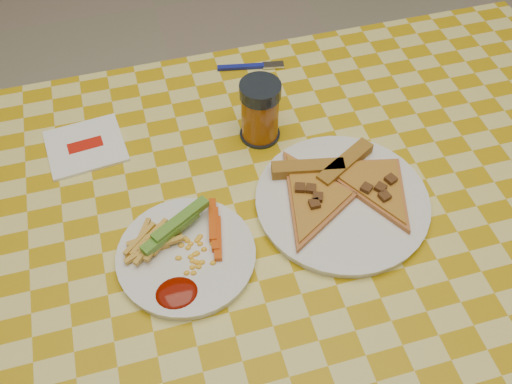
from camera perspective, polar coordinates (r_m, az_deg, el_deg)
The scene contains 8 objects.
table at distance 0.91m, azimuth 2.15°, elevation -6.70°, with size 1.28×0.88×0.76m.
plate_left at distance 0.82m, azimuth -6.97°, elevation -6.43°, with size 0.19×0.19×0.01m, color white.
plate_right at distance 0.88m, azimuth 8.58°, elevation -1.03°, with size 0.26×0.26×0.01m, color white.
fries_veggies at distance 0.82m, azimuth -7.87°, elevation -5.07°, with size 0.17×0.16×0.04m.
pizza_slices at distance 0.88m, azimuth 8.46°, elevation 0.39°, with size 0.30×0.26×0.02m.
drink_glass at distance 0.94m, azimuth 0.41°, elevation 8.05°, with size 0.07×0.07×0.11m.
napkin at distance 0.99m, azimuth -16.68°, elevation 4.41°, with size 0.14×0.13×0.01m.
fork at distance 1.10m, azimuth -0.45°, elevation 12.47°, with size 0.13×0.04×0.01m.
Camera 1 is at (-0.16, -0.45, 1.46)m, focal length 40.00 mm.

